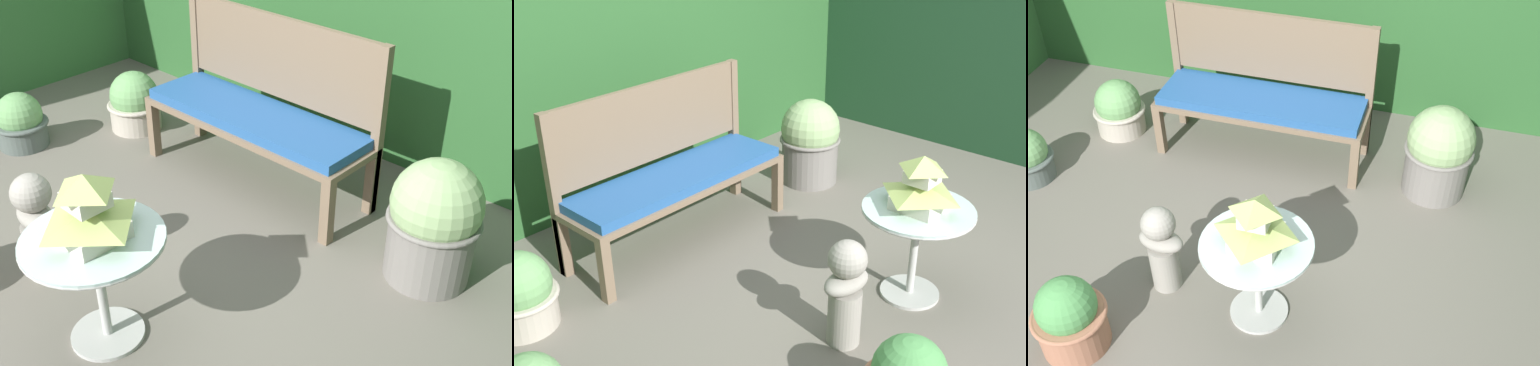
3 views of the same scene
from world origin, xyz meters
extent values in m
plane|color=#666056|center=(0.00, 0.00, 0.00)|extent=(30.00, 30.00, 0.00)
cube|color=brown|center=(-0.88, 0.90, 0.19)|extent=(0.06, 0.06, 0.38)
cube|color=brown|center=(0.59, 0.90, 0.19)|extent=(0.06, 0.06, 0.38)
cube|color=brown|center=(-0.88, 1.31, 0.19)|extent=(0.06, 0.06, 0.38)
cube|color=brown|center=(0.59, 1.31, 0.19)|extent=(0.06, 0.06, 0.38)
cube|color=brown|center=(-0.15, 1.10, 0.40)|extent=(1.52, 0.47, 0.04)
cube|color=#23518E|center=(-0.15, 1.10, 0.45)|extent=(1.46, 0.44, 0.06)
cube|color=brown|center=(-0.88, 1.32, 0.51)|extent=(0.06, 0.06, 1.02)
cube|color=brown|center=(0.59, 1.32, 0.51)|extent=(0.06, 0.06, 1.02)
cube|color=brown|center=(-0.15, 1.32, 0.77)|extent=(1.46, 0.04, 0.50)
cylinder|color=#B7B7B2|center=(0.30, -0.35, 0.01)|extent=(0.34, 0.34, 0.02)
cylinder|color=#B7B7B2|center=(0.30, -0.35, 0.27)|extent=(0.04, 0.04, 0.54)
cylinder|color=silver|center=(0.30, -0.35, 0.55)|extent=(0.61, 0.61, 0.01)
torus|color=#B7B7B2|center=(0.30, -0.35, 0.54)|extent=(0.61, 0.61, 0.02)
cube|color=silver|center=(0.30, -0.35, 0.60)|extent=(0.25, 0.25, 0.08)
pyramid|color=#A8BC66|center=(0.30, -0.35, 0.67)|extent=(0.33, 0.33, 0.07)
cube|color=silver|center=(0.30, -0.35, 0.74)|extent=(0.15, 0.15, 0.07)
pyramid|color=#A8BC66|center=(0.30, -0.35, 0.82)|extent=(0.21, 0.21, 0.08)
cylinder|color=gray|center=(-0.29, -0.30, 0.15)|extent=(0.17, 0.17, 0.31)
ellipsoid|color=gray|center=(-0.29, -0.30, 0.36)|extent=(0.29, 0.19, 0.11)
sphere|color=gray|center=(-0.29, -0.30, 0.49)|extent=(0.20, 0.20, 0.20)
cylinder|color=#9E664C|center=(-0.60, -0.83, 0.13)|extent=(0.37, 0.37, 0.25)
torus|color=#9E664C|center=(-0.60, -0.83, 0.24)|extent=(0.41, 0.41, 0.03)
sphere|color=#4C8E4C|center=(-0.60, -0.83, 0.31)|extent=(0.32, 0.32, 0.32)
cylinder|color=#ADA393|center=(-1.30, 1.06, 0.10)|extent=(0.37, 0.37, 0.20)
torus|color=#ADA393|center=(-1.30, 1.06, 0.18)|extent=(0.40, 0.40, 0.03)
sphere|color=#66995B|center=(-1.30, 1.06, 0.26)|extent=(0.35, 0.35, 0.35)
cylinder|color=#4C5651|center=(-1.66, 0.35, 0.09)|extent=(0.34, 0.34, 0.18)
cylinder|color=slate|center=(1.13, 1.03, 0.18)|extent=(0.43, 0.43, 0.36)
torus|color=slate|center=(1.13, 1.03, 0.34)|extent=(0.47, 0.47, 0.03)
sphere|color=#89A870|center=(1.13, 1.03, 0.43)|extent=(0.45, 0.45, 0.45)
camera|label=1|loc=(2.26, -1.45, 2.14)|focal=45.00mm
camera|label=2|loc=(-2.53, -1.75, 2.17)|focal=45.00mm
camera|label=3|loc=(1.10, -2.56, 2.96)|focal=45.00mm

